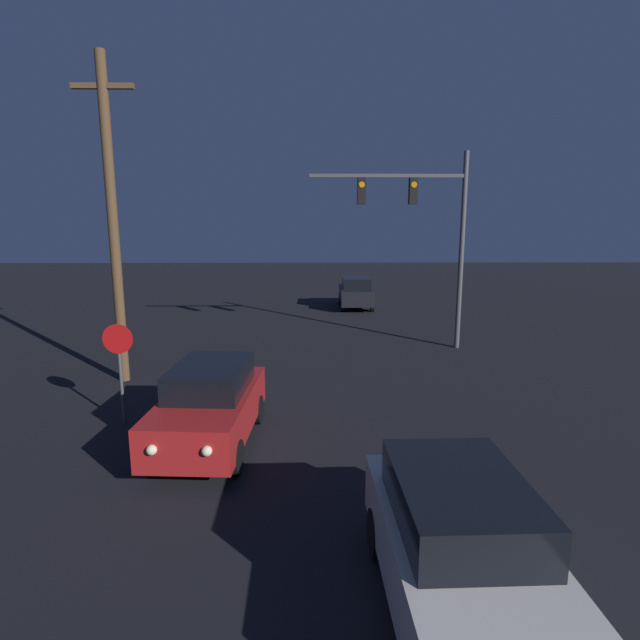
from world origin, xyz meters
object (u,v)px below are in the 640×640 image
at_px(car_mid, 210,405).
at_px(traffic_signal_mast, 425,220).
at_px(car_near, 461,550).
at_px(stop_sign, 119,356).
at_px(car_far, 356,292).
at_px(utility_pole, 113,219).

xyz_separation_m(car_mid, traffic_signal_mast, (6.07, 8.12, 3.76)).
xyz_separation_m(car_near, car_mid, (-3.78, 4.68, 0.00)).
bearing_deg(car_near, traffic_signal_mast, -101.57).
height_order(car_near, stop_sign, stop_sign).
xyz_separation_m(car_near, traffic_signal_mast, (2.29, 12.79, 3.76)).
relative_size(car_near, car_mid, 0.99).
distance_m(car_near, car_far, 21.62).
xyz_separation_m(traffic_signal_mast, stop_sign, (-8.27, -7.01, -3.01)).
height_order(car_mid, stop_sign, stop_sign).
height_order(traffic_signal_mast, utility_pole, utility_pole).
bearing_deg(traffic_signal_mast, utility_pole, -158.29).
distance_m(car_near, traffic_signal_mast, 13.53).
height_order(car_mid, utility_pole, utility_pole).
xyz_separation_m(car_mid, stop_sign, (-2.21, 1.11, 0.75)).
xyz_separation_m(car_far, utility_pole, (-7.81, -12.58, 3.75)).
distance_m(stop_sign, utility_pole, 4.58).
relative_size(car_mid, traffic_signal_mast, 0.58).
bearing_deg(traffic_signal_mast, stop_sign, -139.73).
height_order(car_far, stop_sign, stop_sign).
bearing_deg(car_mid, stop_sign, -23.34).
distance_m(traffic_signal_mast, stop_sign, 11.26).
xyz_separation_m(car_near, car_far, (0.65, 21.61, 0.00)).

